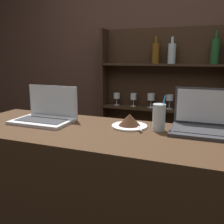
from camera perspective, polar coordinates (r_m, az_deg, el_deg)
bar_counter at (r=1.56m, az=-1.55°, el=-23.80°), size 1.69×0.58×1.08m
back_wall at (r=2.60m, az=10.36°, el=9.79°), size 7.00×0.06×2.70m
back_shelf at (r=2.56m, az=11.19°, el=-0.00°), size 1.21×0.18×1.74m
laptop_near at (r=1.56m, az=-14.83°, el=-0.48°), size 0.35×0.23×0.21m
laptop_far at (r=1.38m, az=19.76°, el=-2.36°), size 0.30×0.25×0.22m
cake_plate at (r=1.39m, az=4.03°, el=-2.18°), size 0.20×0.20×0.07m
water_glass at (r=1.33m, az=10.67°, el=-1.21°), size 0.07×0.07×0.19m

